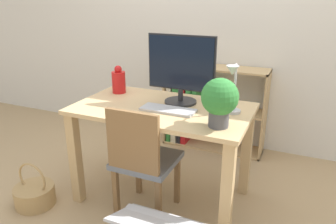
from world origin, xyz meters
The scene contains 11 objects.
ground_plane centered at (0.00, 0.00, 0.00)m, with size 10.00×10.00×0.00m, color tan.
wall_back centered at (0.00, 1.17, 1.30)m, with size 8.00×0.05×2.60m.
desk centered at (0.00, 0.00, 0.59)m, with size 1.23×0.72×0.74m.
monitor centered at (0.08, 0.14, 1.00)m, with size 0.50×0.23×0.49m.
keyboard centered at (0.07, -0.06, 0.74)m, with size 0.38×0.14×0.02m.
vase centered at (-0.46, 0.18, 0.83)m, with size 0.11×0.11×0.22m.
desk_lamp centered at (0.48, 0.02, 0.94)m, with size 0.10×0.19×0.34m.
potted_plant centered at (0.46, -0.19, 0.91)m, with size 0.22×0.22×0.30m.
chair centered at (-0.03, -0.26, 0.44)m, with size 0.40×0.40×0.82m.
bookshelf centered at (-0.09, 1.00, 0.42)m, with size 0.99×0.28×0.83m.
basket centered at (-0.83, -0.48, 0.08)m, with size 0.29×0.29×0.34m.
Camera 1 is at (0.91, -1.97, 1.50)m, focal length 35.00 mm.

